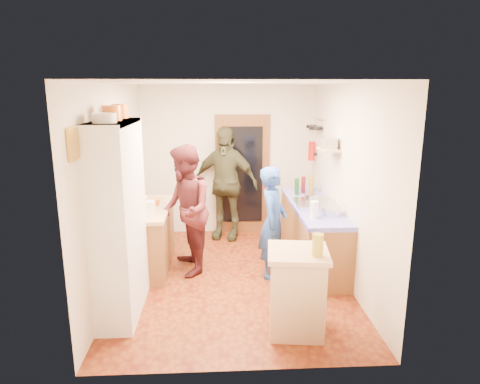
{
  "coord_description": "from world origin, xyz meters",
  "views": [
    {
      "loc": [
        -0.2,
        -5.43,
        2.53
      ],
      "look_at": [
        0.11,
        0.15,
        1.18
      ],
      "focal_mm": 32.0,
      "sensor_mm": 36.0,
      "label": 1
    }
  ],
  "objects": [
    {
      "name": "right_counter_top",
      "position": [
        1.2,
        0.5,
        0.87
      ],
      "size": [
        0.62,
        2.22,
        0.06
      ],
      "primitive_type": "cube",
      "color": "#0305C4",
      "rests_on": "right_counter_base"
    },
    {
      "name": "ceiling",
      "position": [
        0.0,
        0.0,
        2.61
      ],
      "size": [
        3.0,
        4.0,
        0.02
      ],
      "primitive_type": "cube",
      "color": "silver",
      "rests_on": "ground"
    },
    {
      "name": "hob",
      "position": [
        1.2,
        0.46,
        0.92
      ],
      "size": [
        0.55,
        0.58,
        0.04
      ],
      "primitive_type": "cube",
      "color": "silver",
      "rests_on": "right_counter_top"
    },
    {
      "name": "oil_jar",
      "position": [
        0.79,
        -1.49,
        1.02
      ],
      "size": [
        0.13,
        0.13,
        0.23
      ],
      "primitive_type": "cylinder",
      "rotation": [
        0.0,
        0.0,
        -0.12
      ],
      "color": "#AD9E2D",
      "rests_on": "island_top"
    },
    {
      "name": "toaster",
      "position": [
        -1.15,
        0.04,
        0.99
      ],
      "size": [
        0.28,
        0.22,
        0.19
      ],
      "primitive_type": "cube",
      "rotation": [
        0.0,
        0.0,
        0.2
      ],
      "color": "white",
      "rests_on": "left_counter_top"
    },
    {
      "name": "wall_right",
      "position": [
        1.51,
        0.0,
        1.3
      ],
      "size": [
        0.02,
        4.0,
        2.6
      ],
      "primitive_type": "cube",
      "color": "beige",
      "rests_on": "ground"
    },
    {
      "name": "wall_left",
      "position": [
        -1.51,
        0.0,
        1.3
      ],
      "size": [
        0.02,
        4.0,
        2.6
      ],
      "primitive_type": "cube",
      "color": "beige",
      "rests_on": "ground"
    },
    {
      "name": "plate_stack",
      "position": [
        -1.3,
        -1.12,
        2.25
      ],
      "size": [
        0.24,
        0.24,
        0.1
      ],
      "primitive_type": "cylinder",
      "color": "white",
      "rests_on": "hutch_top_shelf"
    },
    {
      "name": "pan_hang_b",
      "position": [
        1.4,
        1.55,
        1.9
      ],
      "size": [
        0.16,
        0.16,
        0.05
      ],
      "primitive_type": "cylinder",
      "color": "black",
      "rests_on": "pan_rail"
    },
    {
      "name": "left_counter_top",
      "position": [
        -1.2,
        0.45,
        0.88
      ],
      "size": [
        0.64,
        1.44,
        0.05
      ],
      "primitive_type": "cube",
      "color": "#D7AC83",
      "rests_on": "left_counter_base"
    },
    {
      "name": "wall_front",
      "position": [
        0.0,
        -2.01,
        1.3
      ],
      "size": [
        3.0,
        0.02,
        2.6
      ],
      "primitive_type": "cube",
      "color": "beige",
      "rests_on": "ground"
    },
    {
      "name": "chopping_board",
      "position": [
        -1.18,
        0.95,
        0.91
      ],
      "size": [
        0.34,
        0.28,
        0.02
      ],
      "primitive_type": "cube",
      "rotation": [
        0.0,
        0.0,
        0.22
      ],
      "color": "#D7AC83",
      "rests_on": "left_counter_top"
    },
    {
      "name": "bottle_c",
      "position": [
        1.31,
        1.17,
        1.05
      ],
      "size": [
        0.09,
        0.09,
        0.29
      ],
      "primitive_type": "cylinder",
      "rotation": [
        0.0,
        0.0,
        -0.21
      ],
      "color": "olive",
      "rests_on": "right_counter_top"
    },
    {
      "name": "pan_hang_c",
      "position": [
        1.4,
        1.75,
        1.91
      ],
      "size": [
        0.17,
        0.17,
        0.05
      ],
      "primitive_type": "cylinder",
      "color": "black",
      "rests_on": "pan_rail"
    },
    {
      "name": "paper_towel",
      "position": [
        1.05,
        -0.18,
        1.01
      ],
      "size": [
        0.11,
        0.11,
        0.22
      ],
      "primitive_type": "cylinder",
      "rotation": [
        0.0,
        0.0,
        -0.08
      ],
      "color": "white",
      "rests_on": "right_counter_top"
    },
    {
      "name": "person_left",
      "position": [
        -0.62,
        0.28,
        0.9
      ],
      "size": [
        0.85,
        1.0,
        1.81
      ],
      "primitive_type": "imported",
      "rotation": [
        0.0,
        0.0,
        -1.37
      ],
      "color": "#4A1A1D",
      "rests_on": "ground"
    },
    {
      "name": "kettle",
      "position": [
        -1.25,
        0.37,
        0.99
      ],
      "size": [
        0.18,
        0.18,
        0.18
      ],
      "primitive_type": "cylinder",
      "rotation": [
        0.0,
        0.0,
        0.18
      ],
      "color": "white",
      "rests_on": "left_counter_top"
    },
    {
      "name": "fire_extinguisher",
      "position": [
        1.41,
        1.7,
        1.5
      ],
      "size": [
        0.11,
        0.11,
        0.32
      ],
      "primitive_type": "cylinder",
      "color": "red",
      "rests_on": "wall_right"
    },
    {
      "name": "cutting_board",
      "position": [
        0.58,
        -1.29,
        0.9
      ],
      "size": [
        0.38,
        0.32,
        0.02
      ],
      "primitive_type": "cube",
      "rotation": [
        0.0,
        0.0,
        -0.12
      ],
      "color": "white",
      "rests_on": "island_top"
    },
    {
      "name": "hutch_body",
      "position": [
        -1.3,
        -0.8,
        1.1
      ],
      "size": [
        0.4,
        1.2,
        2.2
      ],
      "primitive_type": "cube",
      "color": "white",
      "rests_on": "ground"
    },
    {
      "name": "pot_on_hob",
      "position": [
        1.15,
        0.44,
        1.0
      ],
      "size": [
        0.18,
        0.18,
        0.12
      ],
      "primitive_type": "cylinder",
      "color": "silver",
      "rests_on": "hob"
    },
    {
      "name": "wall_back",
      "position": [
        0.0,
        2.01,
        1.3
      ],
      "size": [
        3.0,
        0.02,
        2.6
      ],
      "primitive_type": "cube",
      "color": "beige",
      "rests_on": "ground"
    },
    {
      "name": "right_counter_base",
      "position": [
        1.2,
        0.5,
        0.42
      ],
      "size": [
        0.6,
        2.2,
        0.84
      ],
      "primitive_type": "cube",
      "color": "brown",
      "rests_on": "ground"
    },
    {
      "name": "person_hob",
      "position": [
        0.57,
        0.03,
        0.77
      ],
      "size": [
        0.52,
        0.65,
        1.53
      ],
      "primitive_type": "imported",
      "rotation": [
        0.0,
        0.0,
        1.25
      ],
      "color": "#244799",
      "rests_on": "ground"
    },
    {
      "name": "bottle_b",
      "position": [
        1.18,
        1.18,
        1.03
      ],
      "size": [
        0.07,
        0.07,
        0.27
      ],
      "primitive_type": "cylinder",
      "rotation": [
        0.0,
        0.0,
        0.08
      ],
      "color": "#591419",
      "rests_on": "right_counter_top"
    },
    {
      "name": "hutch_top_shelf",
      "position": [
        -1.3,
        -0.8,
        2.18
      ],
      "size": [
        0.4,
        1.14,
        0.04
      ],
      "primitive_type": "cube",
      "color": "white",
      "rests_on": "hutch_body"
    },
    {
      "name": "orange_pot_b",
      "position": [
        -1.3,
        -0.4,
        2.28
      ],
      "size": [
        0.18,
        0.18,
        0.16
      ],
      "primitive_type": "cylinder",
      "color": "orange",
      "rests_on": "hutch_top_shelf"
    },
    {
      "name": "person_back",
      "position": [
        -0.05,
        1.66,
        0.96
      ],
      "size": [
        1.22,
        0.81,
        1.93
      ],
      "primitive_type": "imported",
      "rotation": [
        0.0,
        0.0,
        -0.32
      ],
      "color": "#383822",
      "rests_on": "ground"
    },
    {
      "name": "island_base",
      "position": [
        0.62,
        -1.35,
        0.43
      ],
      "size": [
        0.61,
        0.61,
        0.86
      ],
      "primitive_type": "cube",
      "rotation": [
        0.0,
        0.0,
        -0.12
      ],
      "color": "#D7AC83",
      "rests_on": "ground"
    },
    {
      "name": "picture_frame",
      "position": [
        -1.48,
        -1.55,
        2.05
      ],
      "size": [
        0.03,
        0.25,
        0.3
      ],
      "primitive_type": "cube",
      "color": "gold",
      "rests_on": "wall_left"
    },
    {
      "name": "orange_pot_a",
      "position": [
        -1.3,
        -0.78,
        2.28
      ],
      "size": [
        0.2,
        0.2,
        0.16
      ],
      "primitive_type": "cylinder",
      "color": "orange",
      "rests_on": "hutch_top_shelf"
    },
    {
      "name": "floor",
      "position": [
        0.0,
        0.0,
        -0.01
      ],
      "size": [
        3.0,
        4.0,
        0.02
      ],
      "primitive_type": "cube",
      "color": "brown",
      "rests_on": "ground"
    },
    {
      "name": "pan_hang_a",
      "position": [
        1.4,
        1.35,
        1.92
      ],
      "size": [
        0.18,
        0.18,
        0.05
      ],
      "primitive_type": "cylinder",
      "color": "black",
      "rests_on": "pan_rail"
    },
    {
      "name": "orange_bowl",
      "position": [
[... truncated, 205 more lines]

